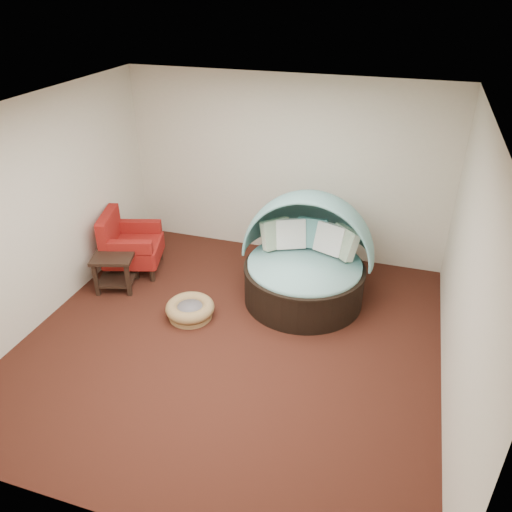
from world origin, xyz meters
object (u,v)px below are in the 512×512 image
(canopy_daybed, at_px, (306,252))
(red_armchair, at_px, (129,244))
(side_table, at_px, (115,266))
(pet_basket, at_px, (190,309))

(canopy_daybed, distance_m, red_armchair, 2.72)
(canopy_daybed, xyz_separation_m, red_armchair, (-2.70, -0.10, -0.26))
(canopy_daybed, xyz_separation_m, side_table, (-2.65, -0.59, -0.35))
(red_armchair, bearing_deg, pet_basket, -48.87)
(canopy_daybed, relative_size, side_table, 2.58)
(pet_basket, bearing_deg, red_armchair, 148.00)
(side_table, bearing_deg, red_armchair, 96.72)
(pet_basket, bearing_deg, canopy_daybed, 35.53)
(canopy_daybed, distance_m, side_table, 2.73)
(red_armchair, relative_size, side_table, 1.44)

